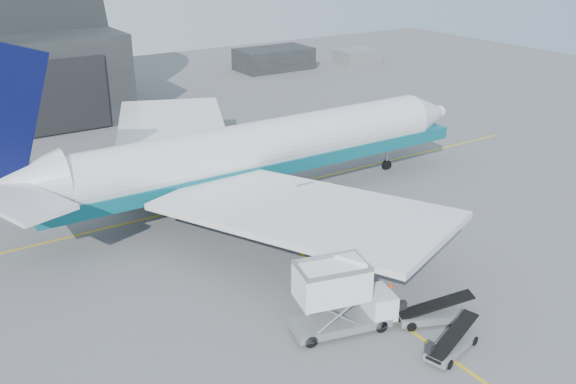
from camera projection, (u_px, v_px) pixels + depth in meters
ground at (350, 288)px, 47.71m from camera, size 200.00×200.00×0.00m
taxi_lines at (262, 227)px, 57.55m from camera, size 80.00×42.12×0.02m
distant_bldg_a at (274, 69)px, 122.77m from camera, size 14.00×8.00×4.00m
distant_bldg_b at (357, 63)px, 128.22m from camera, size 8.00×6.00×2.80m
airliner at (245, 153)px, 60.52m from camera, size 52.48×50.89×18.42m
catering_truck at (340, 298)px, 41.81m from camera, size 7.35×4.10×4.78m
pushback_tug at (335, 243)px, 53.06m from camera, size 4.23×3.02×1.78m
belt_loader_a at (451, 344)px, 40.27m from camera, size 4.87×2.64×1.82m
belt_loader_b at (432, 314)px, 43.37m from camera, size 5.29×3.55×2.02m
traffic_cone at (390, 285)px, 47.73m from camera, size 0.32×0.32×0.47m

